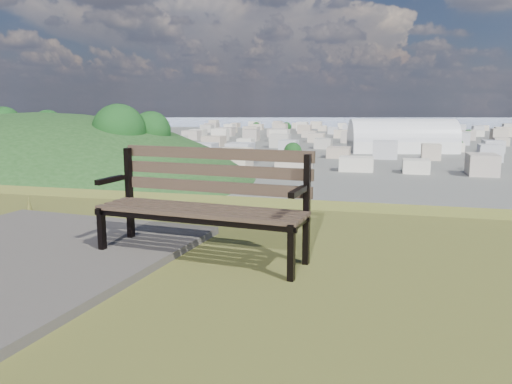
# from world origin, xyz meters

# --- Properties ---
(park_bench) EXTENTS (1.99, 0.82, 1.01)m
(park_bench) POSITION_xyz_m (-0.85, 1.63, 25.57)
(park_bench) COLOR #473429
(park_bench) RESTS_ON hilltop_mesa
(grass_tufts) EXTENTS (12.49, 7.38, 0.28)m
(grass_tufts) POSITION_xyz_m (-0.13, -0.44, 25.11)
(grass_tufts) COLOR brown
(grass_tufts) RESTS_ON hilltop_mesa
(arena) EXTENTS (61.47, 36.86, 24.24)m
(arena) POSITION_xyz_m (9.23, 288.08, 5.72)
(arena) COLOR silver
(arena) RESTS_ON ground
(green_wooded_hill) EXTENTS (183.65, 146.92, 91.83)m
(green_wooded_hill) POSITION_xyz_m (-120.75, 151.33, 0.14)
(green_wooded_hill) COLOR #193714
(green_wooded_hill) RESTS_ON ground
(city_blocks) EXTENTS (395.00, 361.00, 7.00)m
(city_blocks) POSITION_xyz_m (0.00, 394.44, 3.50)
(city_blocks) COLOR silver
(city_blocks) RESTS_ON ground
(city_trees) EXTENTS (406.52, 387.20, 9.98)m
(city_trees) POSITION_xyz_m (-26.39, 319.00, 4.83)
(city_trees) COLOR #382B1C
(city_trees) RESTS_ON ground
(bay_water) EXTENTS (2400.00, 700.00, 0.12)m
(bay_water) POSITION_xyz_m (0.00, 900.00, 0.00)
(bay_water) COLOR #95ABBD
(bay_water) RESTS_ON ground
(far_hills) EXTENTS (2050.00, 340.00, 60.00)m
(far_hills) POSITION_xyz_m (-60.92, 1402.93, 25.47)
(far_hills) COLOR #8B91AD
(far_hills) RESTS_ON ground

